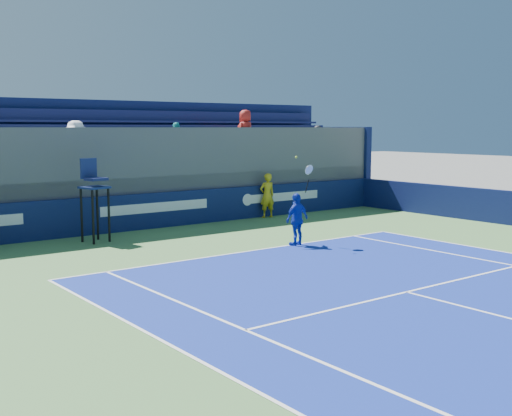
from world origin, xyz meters
TOP-DOWN VIEW (x-y plane):
  - ball_person at (4.57, 16.80)m, footprint 0.66×0.49m
  - back_hoarding at (0.00, 17.10)m, footprint 20.40×0.21m
  - umpire_chair at (-2.68, 15.84)m, footprint 0.83×0.83m
  - tennis_player at (1.69, 11.78)m, footprint 0.97×0.50m
  - stadium_seating at (-0.00, 19.14)m, footprint 21.00×4.05m

SIDE VIEW (x-z plane):
  - back_hoarding at x=0.00m, z-range 0.00..1.20m
  - tennis_player at x=1.69m, z-range -0.51..2.06m
  - ball_person at x=4.57m, z-range 0.01..1.68m
  - umpire_chair at x=-2.68m, z-range 0.29..2.77m
  - stadium_seating at x=0.00m, z-range -0.36..4.04m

